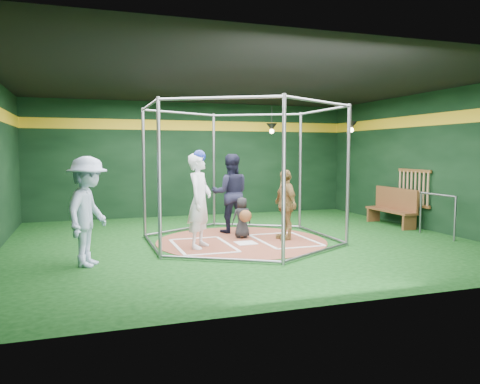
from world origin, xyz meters
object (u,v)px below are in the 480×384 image
object	(u,v)px
batter_figure	(200,200)
umpire	(230,193)
dugout_bench	(393,206)
visitor_leopard	(285,204)

from	to	relation	value
batter_figure	umpire	xyz separation A→B (m)	(1.16, 1.56, -0.03)
batter_figure	dugout_bench	bearing A→B (deg)	12.47
batter_figure	dugout_bench	xyz separation A→B (m)	(5.68, 1.26, -0.49)
batter_figure	umpire	distance (m)	1.94
visitor_leopard	umpire	size ratio (longest dim) A/B	0.82
visitor_leopard	umpire	distance (m)	1.55
batter_figure	umpire	size ratio (longest dim) A/B	1.05
visitor_leopard	dugout_bench	size ratio (longest dim) A/B	0.91
umpire	dugout_bench	bearing A→B (deg)	-171.68
visitor_leopard	dugout_bench	bearing A→B (deg)	102.11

